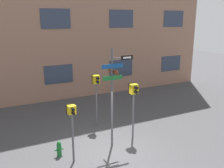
# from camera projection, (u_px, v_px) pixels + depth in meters

# --- Properties ---
(ground_plane) EXTENTS (60.00, 60.00, 0.00)m
(ground_plane) POSITION_uv_depth(u_px,v_px,m) (110.00, 152.00, 10.48)
(ground_plane) COLOR #424244
(street_sign_pole) EXTENTS (1.47, 0.90, 4.32)m
(street_sign_pole) POSITION_uv_depth(u_px,v_px,m) (114.00, 89.00, 10.47)
(street_sign_pole) COLOR #4C4C51
(street_sign_pole) RESTS_ON ground_plane
(pedestrian_signal_left) EXTENTS (0.35, 0.40, 2.37)m
(pedestrian_signal_left) POSITION_uv_depth(u_px,v_px,m) (72.00, 118.00, 9.34)
(pedestrian_signal_left) COLOR #4C4C51
(pedestrian_signal_left) RESTS_ON ground_plane
(pedestrian_signal_right) EXTENTS (0.40, 0.40, 2.65)m
(pedestrian_signal_right) POSITION_uv_depth(u_px,v_px,m) (134.00, 95.00, 11.23)
(pedestrian_signal_right) COLOR #4C4C51
(pedestrian_signal_right) RESTS_ON ground_plane
(pedestrian_signal_across) EXTENTS (0.36, 0.40, 2.75)m
(pedestrian_signal_across) POSITION_uv_depth(u_px,v_px,m) (96.00, 86.00, 12.56)
(pedestrian_signal_across) COLOR #4C4C51
(pedestrian_signal_across) RESTS_ON ground_plane
(fire_hydrant) EXTENTS (0.35, 0.19, 0.66)m
(fire_hydrant) POSITION_uv_depth(u_px,v_px,m) (59.00, 149.00, 10.14)
(fire_hydrant) COLOR #196028
(fire_hydrant) RESTS_ON ground_plane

